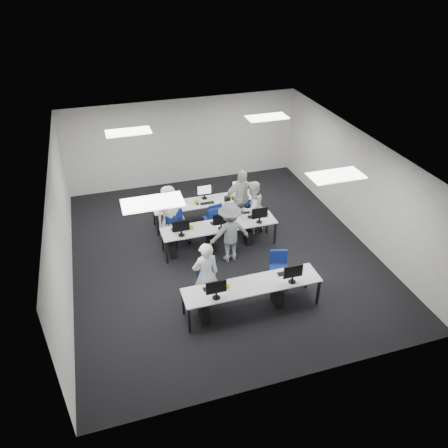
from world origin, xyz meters
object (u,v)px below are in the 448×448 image
object	(u,v)px
chair_6	(212,223)
chair_7	(251,216)
student_3	(241,199)
chair_0	(209,290)
photographer	(230,232)
student_0	(206,275)
student_1	(252,208)
chair_5	(174,230)
chair_1	(278,275)
chair_3	(218,226)
desk_mid	(219,227)
desk_front	(252,286)
student_2	(170,213)
chair_4	(253,221)
chair_2	(179,233)

from	to	relation	value
chair_6	chair_7	bearing A→B (deg)	-7.34
chair_7	student_3	xyz separation A→B (m)	(-0.32, 0.01, 0.65)
chair_0	photographer	distance (m)	1.78
student_0	student_1	xyz separation A→B (m)	(2.09, 2.62, -0.05)
chair_5	student_3	size ratio (longest dim) A/B	0.45
chair_1	chair_6	world-z (taller)	chair_1
chair_3	student_1	xyz separation A→B (m)	(0.97, -0.16, 0.54)
chair_6	desk_mid	bearing A→B (deg)	-99.94
desk_front	chair_6	bearing A→B (deg)	89.88
chair_7	chair_0	bearing A→B (deg)	-136.04
chair_1	student_2	size ratio (longest dim) A/B	0.55
desk_front	chair_1	bearing A→B (deg)	33.63
student_3	student_1	bearing A→B (deg)	-67.36
desk_front	student_2	bearing A→B (deg)	109.26
chair_1	chair_7	distance (m)	2.88
chair_5	desk_front	bearing A→B (deg)	-53.66
chair_3	chair_0	bearing A→B (deg)	-119.42
chair_1	student_0	xyz separation A→B (m)	(-1.90, -0.15, 0.57)
chair_4	student_0	world-z (taller)	student_0
chair_0	chair_2	world-z (taller)	chair_2
student_1	student_3	xyz separation A→B (m)	(-0.19, 0.41, 0.10)
chair_2	chair_4	size ratio (longest dim) A/B	1.06
desk_mid	student_1	distance (m)	1.24
chair_2	student_1	bearing A→B (deg)	-17.92
chair_4	chair_6	world-z (taller)	chair_4
chair_1	chair_7	xyz separation A→B (m)	(0.31, 2.87, -0.02)
desk_front	desk_mid	size ratio (longest dim) A/B	1.00
chair_5	student_3	distance (m)	2.15
desk_mid	student_1	xyz separation A→B (m)	(1.13, 0.49, 0.14)
chair_6	photographer	xyz separation A→B (m)	(0.10, -1.44, 0.58)
photographer	chair_1	bearing A→B (deg)	116.24
chair_1	photographer	world-z (taller)	photographer
chair_1	student_0	distance (m)	1.99
desk_front	chair_6	xyz separation A→B (m)	(0.01, 3.44, -0.41)
student_3	chair_1	bearing A→B (deg)	-92.56
chair_0	chair_7	distance (m)	3.56
desk_front	student_2	size ratio (longest dim) A/B	1.92
photographer	desk_mid	bearing A→B (deg)	-84.89
chair_7	student_2	xyz separation A→B (m)	(-2.46, -0.03, 0.57)
desk_mid	chair_0	bearing A→B (deg)	-113.11
chair_1	chair_5	size ratio (longest dim) A/B	1.12
desk_front	chair_1	distance (m)	1.19
chair_4	student_1	bearing A→B (deg)	-125.32
chair_2	student_1	size ratio (longest dim) A/B	0.58
desk_front	chair_4	size ratio (longest dim) A/B	3.56
chair_2	chair_6	distance (m)	1.06
chair_5	chair_7	xyz separation A→B (m)	(2.37, 0.03, 0.01)
chair_6	chair_3	bearing A→B (deg)	-60.41
chair_0	student_0	size ratio (longest dim) A/B	0.50
chair_0	chair_6	size ratio (longest dim) A/B	0.99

